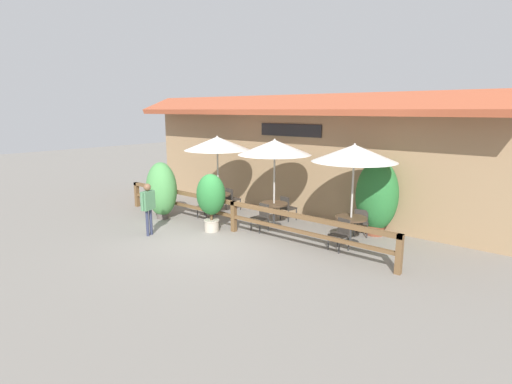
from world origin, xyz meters
name	(u,v)px	position (x,y,z in m)	size (l,w,h in m)	color
ground_plane	(209,240)	(0.00, 0.00, 0.00)	(60.00, 60.00, 0.00)	gray
building_facade	(291,154)	(0.00, 4.10, 2.17)	(14.28, 1.49, 4.23)	#997A56
patio_railing	(234,210)	(0.00, 1.05, 0.70)	(10.40, 0.14, 0.95)	brown
patio_umbrella_near	(217,144)	(-1.91, 2.29, 2.54)	(2.33, 2.33, 2.81)	#B7B2A8
dining_table_near	(218,198)	(-1.91, 2.29, 0.59)	(0.89, 0.89, 0.74)	#4C3826
chair_near_streetside	(206,204)	(-1.84, 1.63, 0.47)	(0.47, 0.47, 0.84)	#332D28
chair_near_wallside	(232,198)	(-1.86, 2.95, 0.47)	(0.46, 0.46, 0.84)	#332D28
patio_umbrella_middle	(275,147)	(0.53, 2.40, 2.54)	(2.33, 2.33, 2.81)	#B7B2A8
dining_table_middle	(274,208)	(0.53, 2.40, 0.59)	(0.89, 0.89, 0.74)	#4C3826
chair_middle_streetside	(261,216)	(0.60, 1.66, 0.47)	(0.46, 0.46, 0.84)	#332D28
chair_middle_wallside	(287,207)	(0.54, 3.13, 0.47)	(0.48, 0.48, 0.84)	#332D28
patio_umbrella_far	(354,153)	(3.25, 2.40, 2.54)	(2.33, 2.33, 2.81)	#B7B2A8
dining_table_far	(351,222)	(3.25, 2.40, 0.59)	(0.89, 0.89, 0.74)	#4C3826
chair_far_streetside	(340,233)	(3.32, 1.66, 0.47)	(0.50, 0.50, 0.84)	#332D28
chair_far_wallside	(362,221)	(3.25, 3.13, 0.47)	(0.50, 0.50, 0.84)	#332D28
potted_plant_broad_leaf	(211,197)	(-0.55, 0.63, 1.09)	(0.93, 0.84, 1.80)	#B7AD99
potted_plant_tall_tropical	(162,190)	(-2.95, 0.60, 1.01)	(1.11, 1.00, 1.96)	#564C47
potted_plant_small_flowering	(377,196)	(3.48, 3.55, 1.17)	(1.26, 1.13, 2.27)	brown
pedestrian	(148,202)	(-1.68, -0.85, 1.01)	(0.29, 0.54, 1.58)	#2D334C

